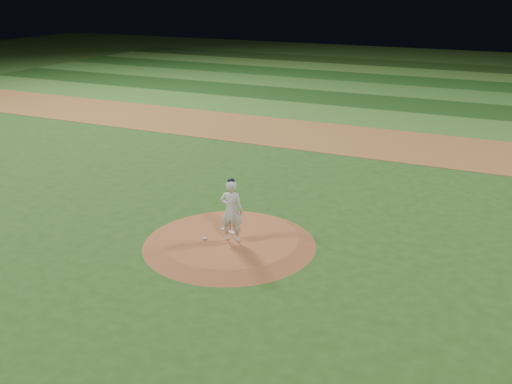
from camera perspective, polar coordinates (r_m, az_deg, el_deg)
ground at (r=18.25m, az=-2.67°, el=-5.23°), size 120.00×120.00×0.00m
infield_dirt_band at (r=30.59m, az=9.58°, el=5.18°), size 70.00×6.00×0.02m
outfield_stripe_0 at (r=35.78m, az=12.03°, el=7.21°), size 70.00×5.00×0.02m
outfield_stripe_1 at (r=40.57m, az=13.71°, el=8.61°), size 70.00×5.00×0.02m
outfield_stripe_2 at (r=45.40m, az=15.05°, el=9.70°), size 70.00×5.00×0.02m
outfield_stripe_3 at (r=50.27m, az=16.14°, el=10.57°), size 70.00×5.00×0.02m
outfield_stripe_4 at (r=55.15m, az=17.04°, el=11.29°), size 70.00×5.00×0.02m
outfield_stripe_5 at (r=60.06m, az=17.80°, el=11.89°), size 70.00×5.00×0.02m
pitchers_mound at (r=18.19m, az=-2.67°, el=-4.87°), size 5.50×5.50×0.25m
pitching_rubber at (r=18.54m, az=-2.81°, el=-3.90°), size 0.62×0.32×0.03m
rosin_bag at (r=18.02m, az=-5.13°, el=-4.64°), size 0.13×0.13×0.07m
pitcher_on_mound at (r=17.50m, az=-2.46°, el=-1.87°), size 0.80×0.59×2.05m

